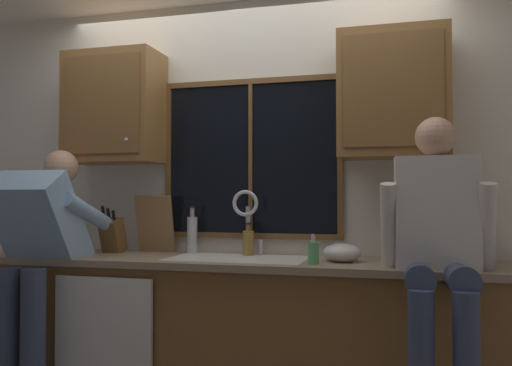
# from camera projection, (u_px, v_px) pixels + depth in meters

# --- Properties ---
(back_wall) EXTENTS (5.63, 0.12, 2.55)m
(back_wall) POSITION_uv_depth(u_px,v_px,m) (251.00, 198.00, 3.51)
(back_wall) COLOR silver
(back_wall) RESTS_ON floor
(window_glass) EXTENTS (1.10, 0.02, 0.95)m
(window_glass) POSITION_uv_depth(u_px,v_px,m) (251.00, 158.00, 3.44)
(window_glass) COLOR black
(window_frame_top) EXTENTS (1.17, 0.02, 0.04)m
(window_frame_top) POSITION_uv_depth(u_px,v_px,m) (251.00, 82.00, 3.45)
(window_frame_top) COLOR brown
(window_frame_bottom) EXTENTS (1.17, 0.02, 0.04)m
(window_frame_bottom) POSITION_uv_depth(u_px,v_px,m) (251.00, 236.00, 3.42)
(window_frame_bottom) COLOR brown
(window_frame_left) EXTENTS (0.03, 0.02, 0.95)m
(window_frame_left) POSITION_uv_depth(u_px,v_px,m) (169.00, 160.00, 3.58)
(window_frame_left) COLOR brown
(window_frame_right) EXTENTS (0.03, 0.02, 0.95)m
(window_frame_right) POSITION_uv_depth(u_px,v_px,m) (340.00, 157.00, 3.29)
(window_frame_right) COLOR brown
(window_mullion_center) EXTENTS (0.02, 0.02, 0.95)m
(window_mullion_center) POSITION_uv_depth(u_px,v_px,m) (251.00, 158.00, 3.43)
(window_mullion_center) COLOR brown
(lower_cabinet_run) EXTENTS (3.23, 0.58, 0.88)m
(lower_cabinet_run) POSITION_uv_depth(u_px,v_px,m) (234.00, 340.00, 3.15)
(lower_cabinet_run) COLOR brown
(lower_cabinet_run) RESTS_ON floor
(countertop) EXTENTS (3.29, 0.62, 0.04)m
(countertop) POSITION_uv_depth(u_px,v_px,m) (233.00, 262.00, 3.14)
(countertop) COLOR gray
(countertop) RESTS_ON lower_cabinet_run
(dishwasher_front) EXTENTS (0.60, 0.02, 0.74)m
(dishwasher_front) POSITION_uv_depth(u_px,v_px,m) (103.00, 343.00, 3.02)
(dishwasher_front) COLOR white
(upper_cabinet_left) EXTENTS (0.61, 0.36, 0.72)m
(upper_cabinet_left) POSITION_uv_depth(u_px,v_px,m) (114.00, 108.00, 3.53)
(upper_cabinet_left) COLOR olive
(upper_cabinet_right) EXTENTS (0.61, 0.36, 0.72)m
(upper_cabinet_right) POSITION_uv_depth(u_px,v_px,m) (393.00, 95.00, 3.07)
(upper_cabinet_right) COLOR olive
(sink) EXTENTS (0.80, 0.46, 0.21)m
(sink) POSITION_uv_depth(u_px,v_px,m) (238.00, 275.00, 3.14)
(sink) COLOR silver
(sink) RESTS_ON lower_cabinet_run
(faucet) EXTENTS (0.18, 0.09, 0.40)m
(faucet) POSITION_uv_depth(u_px,v_px,m) (247.00, 214.00, 3.32)
(faucet) COLOR silver
(faucet) RESTS_ON countertop
(person_standing) EXTENTS (0.53, 0.68, 1.57)m
(person_standing) POSITION_uv_depth(u_px,v_px,m) (38.00, 251.00, 3.13)
(person_standing) COLOR #384260
(person_standing) RESTS_ON floor
(person_sitting_on_counter) EXTENTS (0.54, 0.60, 1.26)m
(person_sitting_on_counter) POSITION_uv_depth(u_px,v_px,m) (437.00, 233.00, 2.61)
(person_sitting_on_counter) COLOR #384260
(person_sitting_on_counter) RESTS_ON countertop
(knife_block) EXTENTS (0.12, 0.18, 0.32)m
(knife_block) POSITION_uv_depth(u_px,v_px,m) (113.00, 236.00, 3.49)
(knife_block) COLOR brown
(knife_block) RESTS_ON countertop
(cutting_board) EXTENTS (0.25, 0.10, 0.37)m
(cutting_board) POSITION_uv_depth(u_px,v_px,m) (155.00, 224.00, 3.52)
(cutting_board) COLOR #997047
(cutting_board) RESTS_ON countertop
(mixing_bowl) EXTENTS (0.21, 0.21, 0.11)m
(mixing_bowl) POSITION_uv_depth(u_px,v_px,m) (342.00, 253.00, 2.99)
(mixing_bowl) COLOR silver
(mixing_bowl) RESTS_ON countertop
(soap_dispenser) EXTENTS (0.06, 0.07, 0.16)m
(soap_dispenser) POSITION_uv_depth(u_px,v_px,m) (313.00, 252.00, 2.87)
(soap_dispenser) COLOR #59A566
(soap_dispenser) RESTS_ON countertop
(bottle_green_glass) EXTENTS (0.07, 0.07, 0.20)m
(bottle_green_glass) POSITION_uv_depth(u_px,v_px,m) (248.00, 242.00, 3.30)
(bottle_green_glass) COLOR olive
(bottle_green_glass) RESTS_ON countertop
(bottle_tall_clear) EXTENTS (0.06, 0.06, 0.30)m
(bottle_tall_clear) POSITION_uv_depth(u_px,v_px,m) (192.00, 234.00, 3.42)
(bottle_tall_clear) COLOR #B7B7BC
(bottle_tall_clear) RESTS_ON countertop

